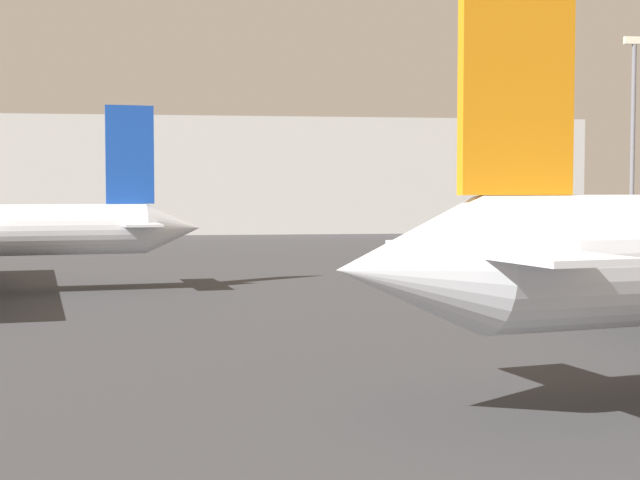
# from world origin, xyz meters

# --- Properties ---
(light_mast_right) EXTENTS (2.40, 0.50, 22.50)m
(light_mast_right) POSITION_xyz_m (48.05, 89.68, 12.54)
(light_mast_right) COLOR slate
(light_mast_right) RESTS_ON ground_plane
(terminal_building) EXTENTS (77.38, 27.23, 15.00)m
(terminal_building) POSITION_xyz_m (12.98, 124.26, 7.50)
(terminal_building) COLOR #B7B7B2
(terminal_building) RESTS_ON ground_plane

